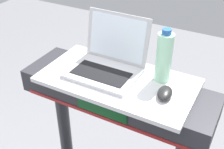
# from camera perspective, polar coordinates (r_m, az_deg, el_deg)

# --- Properties ---
(desk_board) EXTENTS (0.69, 0.37, 0.02)m
(desk_board) POSITION_cam_1_polar(r_m,az_deg,el_deg) (1.30, 1.05, -1.15)
(desk_board) COLOR silver
(desk_board) RESTS_ON treadmill_base
(laptop) EXTENTS (0.31, 0.28, 0.24)m
(laptop) POSITION_cam_1_polar(r_m,az_deg,el_deg) (1.33, -0.85, 2.62)
(laptop) COLOR #B7B7BC
(laptop) RESTS_ON desk_board
(computer_mouse) EXTENTS (0.07, 0.11, 0.03)m
(computer_mouse) POSITION_cam_1_polar(r_m,az_deg,el_deg) (1.20, 10.30, -3.58)
(computer_mouse) COLOR black
(computer_mouse) RESTS_ON desk_board
(water_bottle) EXTENTS (0.07, 0.07, 0.24)m
(water_bottle) POSITION_cam_1_polar(r_m,az_deg,el_deg) (1.25, 10.13, 3.39)
(water_bottle) COLOR #9EDBB2
(water_bottle) RESTS_ON desk_board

